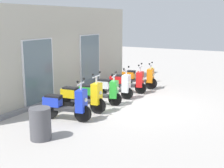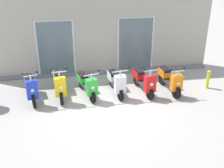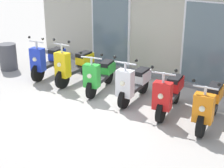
{
  "view_description": "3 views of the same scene",
  "coord_description": "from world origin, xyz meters",
  "px_view_note": "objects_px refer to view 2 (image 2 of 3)",
  "views": [
    {
      "loc": [
        -9.43,
        -4.49,
        2.98
      ],
      "look_at": [
        -0.46,
        0.56,
        0.77
      ],
      "focal_mm": 49.52,
      "sensor_mm": 36.0,
      "label": 1
    },
    {
      "loc": [
        -1.05,
        -8.73,
        5.52
      ],
      "look_at": [
        0.33,
        0.72,
        0.53
      ],
      "focal_mm": 49.37,
      "sensor_mm": 36.0,
      "label": 2
    },
    {
      "loc": [
        4.74,
        -5.32,
        3.32
      ],
      "look_at": [
        0.24,
        0.51,
        0.51
      ],
      "focal_mm": 53.58,
      "sensor_mm": 36.0,
      "label": 3
    }
  ],
  "objects_px": {
    "scooter_yellow": "(59,84)",
    "scooter_green": "(87,84)",
    "scooter_orange": "(170,80)",
    "scooter_white": "(116,82)",
    "scooter_blue": "(31,87)",
    "curb_bollard": "(208,80)",
    "scooter_red": "(144,81)"
  },
  "relations": [
    {
      "from": "scooter_yellow",
      "to": "scooter_blue",
      "type": "bearing_deg",
      "value": -174.56
    },
    {
      "from": "scooter_orange",
      "to": "curb_bollard",
      "type": "distance_m",
      "value": 1.5
    },
    {
      "from": "curb_bollard",
      "to": "scooter_orange",
      "type": "bearing_deg",
      "value": -178.81
    },
    {
      "from": "scooter_yellow",
      "to": "scooter_orange",
      "type": "distance_m",
      "value": 3.99
    },
    {
      "from": "scooter_yellow",
      "to": "scooter_white",
      "type": "xyz_separation_m",
      "value": [
        2.03,
        -0.05,
        -0.05
      ]
    },
    {
      "from": "scooter_green",
      "to": "scooter_white",
      "type": "relative_size",
      "value": 1.04
    },
    {
      "from": "scooter_yellow",
      "to": "curb_bollard",
      "type": "bearing_deg",
      "value": -1.36
    },
    {
      "from": "scooter_green",
      "to": "scooter_red",
      "type": "bearing_deg",
      "value": -1.92
    },
    {
      "from": "scooter_yellow",
      "to": "scooter_green",
      "type": "bearing_deg",
      "value": -2.33
    },
    {
      "from": "scooter_yellow",
      "to": "scooter_green",
      "type": "distance_m",
      "value": 0.97
    },
    {
      "from": "scooter_red",
      "to": "scooter_orange",
      "type": "xyz_separation_m",
      "value": [
        0.96,
        -0.05,
        0.01
      ]
    },
    {
      "from": "scooter_green",
      "to": "curb_bollard",
      "type": "height_order",
      "value": "scooter_green"
    },
    {
      "from": "scooter_blue",
      "to": "scooter_yellow",
      "type": "relative_size",
      "value": 0.95
    },
    {
      "from": "scooter_blue",
      "to": "scooter_red",
      "type": "relative_size",
      "value": 1.01
    },
    {
      "from": "scooter_blue",
      "to": "scooter_white",
      "type": "xyz_separation_m",
      "value": [
        3.0,
        0.05,
        -0.04
      ]
    },
    {
      "from": "scooter_yellow",
      "to": "scooter_white",
      "type": "distance_m",
      "value": 2.03
    },
    {
      "from": "scooter_white",
      "to": "scooter_orange",
      "type": "bearing_deg",
      "value": -3.4
    },
    {
      "from": "scooter_yellow",
      "to": "scooter_white",
      "type": "relative_size",
      "value": 1.1
    },
    {
      "from": "scooter_yellow",
      "to": "scooter_red",
      "type": "height_order",
      "value": "scooter_yellow"
    },
    {
      "from": "scooter_green",
      "to": "curb_bollard",
      "type": "distance_m",
      "value": 4.52
    },
    {
      "from": "scooter_white",
      "to": "scooter_red",
      "type": "xyz_separation_m",
      "value": [
        1.0,
        -0.06,
        0.0
      ]
    },
    {
      "from": "scooter_blue",
      "to": "scooter_green",
      "type": "distance_m",
      "value": 1.94
    },
    {
      "from": "scooter_orange",
      "to": "scooter_yellow",
      "type": "bearing_deg",
      "value": 177.68
    },
    {
      "from": "scooter_green",
      "to": "scooter_blue",
      "type": "bearing_deg",
      "value": -178.43
    },
    {
      "from": "scooter_green",
      "to": "scooter_red",
      "type": "xyz_separation_m",
      "value": [
        2.06,
        -0.07,
        0.01
      ]
    },
    {
      "from": "scooter_yellow",
      "to": "scooter_white",
      "type": "height_order",
      "value": "scooter_yellow"
    },
    {
      "from": "scooter_blue",
      "to": "scooter_green",
      "type": "relative_size",
      "value": 1.01
    },
    {
      "from": "scooter_blue",
      "to": "curb_bollard",
      "type": "bearing_deg",
      "value": -0.34
    },
    {
      "from": "scooter_blue",
      "to": "scooter_red",
      "type": "xyz_separation_m",
      "value": [
        4.0,
        -0.02,
        -0.04
      ]
    },
    {
      "from": "scooter_blue",
      "to": "scooter_red",
      "type": "height_order",
      "value": "scooter_blue"
    },
    {
      "from": "curb_bollard",
      "to": "scooter_white",
      "type": "bearing_deg",
      "value": 178.59
    },
    {
      "from": "scooter_orange",
      "to": "curb_bollard",
      "type": "relative_size",
      "value": 2.28
    }
  ]
}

